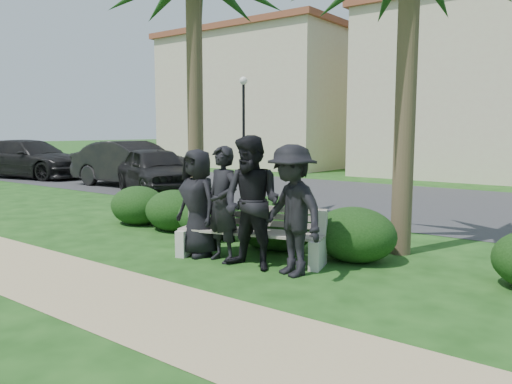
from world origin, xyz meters
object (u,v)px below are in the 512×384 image
Objects in this scene: car_c at (31,159)px; man_c at (252,203)px; park_bench at (251,237)px; man_b at (222,204)px; car_b at (133,164)px; car_a at (156,170)px; street_lamp at (244,108)px; man_a at (198,203)px; man_d at (292,211)px.

man_c is at bearing -121.79° from car_c.
park_bench is 0.45× the size of car_c.
man_b is 0.36× the size of car_b.
man_b is 0.61m from man_c.
man_b is 0.41× the size of car_a.
street_lamp is 0.89× the size of car_b.
car_b is at bearing -98.34° from car_c.
park_bench is at bearing 54.94° from man_b.
street_lamp reaches higher than man_b.
man_a is 0.31× the size of car_c.
man_a is 0.88× the size of man_c.
street_lamp is at bearing 149.85° from man_d.
car_c is at bearing 90.47° from car_b.
park_bench is 1.10m from man_d.
street_lamp is 14.66m from man_a.
car_b reaches higher than park_bench.
man_d is at bearing 5.73° from man_c.
car_b is (-10.38, 5.71, -0.10)m from man_d.
man_a is 0.54m from man_b.
car_b is at bearing 156.20° from man_a.
car_c reaches higher than car_a.
car_c is (-6.06, -6.56, -2.16)m from street_lamp.
car_a is (-6.47, 4.86, -0.11)m from man_a.
man_b is at bearing -100.50° from car_a.
man_a reaches higher than car_a.
street_lamp is 2.56× the size of man_a.
man_b is at bearing 172.67° from man_c.
street_lamp is 6.43m from car_b.
park_bench is at bearing -120.92° from car_c.
car_c is (-8.08, 0.34, 0.05)m from car_a.
car_b is (-9.16, 5.73, -0.08)m from man_b.
street_lamp reaches higher than park_bench.
man_b is at bearing -126.39° from car_b.
park_bench is 0.56× the size of car_a.
car_b is (-8.62, 5.70, -0.05)m from man_a.
man_b reaches higher than car_a.
street_lamp is 14.99m from man_b.
park_bench is at bearing -97.72° from car_a.
street_lamp is 2.26× the size of man_c.
street_lamp reaches higher than car_c.
park_bench is 10.92m from car_b.
car_b is at bearing 158.27° from man_b.
man_a is at bearing -178.14° from park_bench.
car_b is (-9.76, 5.79, -0.16)m from man_c.
man_c is at bearing -98.65° from car_a.
car_c is (-14.56, 5.20, -0.06)m from man_a.
park_bench is 1.27× the size of man_c.
man_c reaches higher than car_b.
man_d is 0.37× the size of car_b.
man_d reaches higher than car_b.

